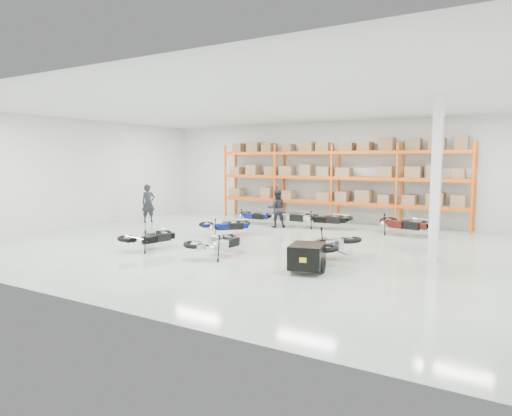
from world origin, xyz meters
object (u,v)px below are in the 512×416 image
Objects in this scene: moto_back_c at (327,216)px; moto_back_d at (405,220)px; moto_back_a at (255,213)px; trailer at (307,256)px; person_back at (277,209)px; moto_back_b at (292,213)px; moto_silver_left at (217,239)px; moto_blue_centre at (226,222)px; person_left at (148,203)px; moto_touring_right at (331,240)px; moto_black_far_left at (150,234)px.

moto_back_d reaches higher than moto_back_c.
trailer is at bearing -138.95° from moto_back_a.
moto_back_b is at bearing -165.22° from person_back.
moto_silver_left is 6.73m from moto_back_c.
person_back reaches higher than moto_blue_centre.
moto_blue_centre is at bearing -78.53° from person_left.
moto_back_b is at bearing 91.20° from moto_back_c.
person_left reaches higher than moto_blue_centre.
moto_back_c is 0.93× the size of moto_back_d.
moto_back_a is at bearing 140.15° from moto_touring_right.
moto_black_far_left is at bearing -161.57° from moto_touring_right.
moto_back_c is 1.04× the size of person_left.
person_left is at bearing -26.89° from moto_silver_left.
moto_blue_centre is at bearing -53.57° from moto_silver_left.
moto_blue_centre is at bearing 45.05° from person_back.
person_back is at bearing -109.54° from moto_back_a.
moto_touring_right is 7.72m from moto_back_a.
moto_black_far_left is at bearing 165.28° from trailer.
moto_blue_centre reaches higher than trailer.
person_left is at bearing 31.40° from moto_blue_centre.
moto_back_c is at bearing 116.69° from moto_touring_right.
person_back is (5.73, 1.52, -0.06)m from person_left.
moto_back_d is at bearing -119.16° from moto_black_far_left.
person_back reaches higher than moto_black_far_left.
moto_back_a is 0.82× the size of moto_back_d.
moto_touring_right is 1.08× the size of moto_back_c.
moto_back_b is 4.59m from moto_back_d.
trailer is (0.00, -1.60, -0.17)m from moto_touring_right.
moto_back_d is (0.77, 5.39, -0.00)m from moto_touring_right.
moto_back_c is (-2.35, 5.45, -0.04)m from moto_touring_right.
moto_silver_left is (1.89, -3.17, 0.03)m from moto_blue_centre.
moto_back_d is 11.00m from person_left.
person_left reaches higher than moto_back_d.
moto_back_d is (5.65, 3.46, 0.07)m from moto_blue_centre.
person_back is at bearing 110.70° from trailer.
moto_black_far_left is at bearing 10.64° from moto_silver_left.
moto_back_c is 3.13m from moto_back_d.
trailer is at bearing -89.98° from person_left.
moto_silver_left is 0.92× the size of moto_back_d.
person_back is at bearing 140.70° from moto_back_b.
moto_blue_centre is at bearing 161.82° from moto_touring_right.
moto_black_far_left is at bearing 169.48° from moto_back_b.
moto_touring_right is 1.03× the size of moto_back_b.
moto_blue_centre is 1.01× the size of moto_black_far_left.
person_left reaches higher than moto_back_b.
moto_back_b is 0.72m from person_back.
moto_blue_centre is at bearing -86.14° from moto_black_far_left.
moto_back_a is 4.85m from person_left.
moto_blue_centre is 0.90× the size of moto_back_b.
moto_back_b is at bearing -61.87° from moto_blue_centre.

